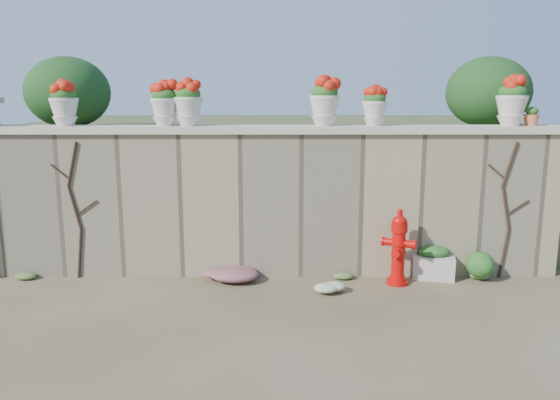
{
  "coord_description": "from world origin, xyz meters",
  "views": [
    {
      "loc": [
        0.11,
        -5.71,
        2.54
      ],
      "look_at": [
        0.12,
        1.4,
        1.14
      ],
      "focal_mm": 35.0,
      "sensor_mm": 36.0,
      "label": 1
    }
  ],
  "objects_px": {
    "planter_box": "(434,263)",
    "urn_pot_0": "(64,104)",
    "terracotta_pot": "(531,117)",
    "fire_hydrant": "(398,247)"
  },
  "relations": [
    {
      "from": "planter_box",
      "to": "urn_pot_0",
      "type": "xyz_separation_m",
      "value": [
        -5.07,
        0.25,
        2.18
      ]
    },
    {
      "from": "planter_box",
      "to": "terracotta_pot",
      "type": "height_order",
      "value": "terracotta_pot"
    },
    {
      "from": "planter_box",
      "to": "urn_pot_0",
      "type": "height_order",
      "value": "urn_pot_0"
    },
    {
      "from": "fire_hydrant",
      "to": "urn_pot_0",
      "type": "relative_size",
      "value": 1.7
    },
    {
      "from": "urn_pot_0",
      "to": "terracotta_pot",
      "type": "distance_m",
      "value": 6.37
    },
    {
      "from": "urn_pot_0",
      "to": "terracotta_pot",
      "type": "xyz_separation_m",
      "value": [
        6.37,
        0.0,
        -0.18
      ]
    },
    {
      "from": "fire_hydrant",
      "to": "urn_pot_0",
      "type": "height_order",
      "value": "urn_pot_0"
    },
    {
      "from": "fire_hydrant",
      "to": "planter_box",
      "type": "height_order",
      "value": "fire_hydrant"
    },
    {
      "from": "planter_box",
      "to": "fire_hydrant",
      "type": "bearing_deg",
      "value": -143.92
    },
    {
      "from": "fire_hydrant",
      "to": "terracotta_pot",
      "type": "height_order",
      "value": "terracotta_pot"
    }
  ]
}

